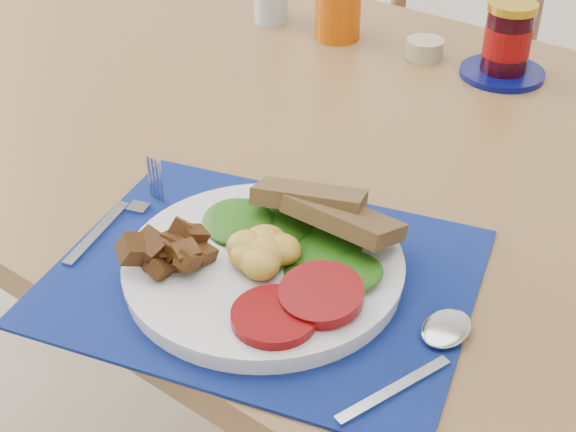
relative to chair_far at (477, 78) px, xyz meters
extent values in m
cube|color=brown|center=(-0.01, -0.73, 0.21)|extent=(1.40, 0.90, 0.04)
cylinder|color=brown|center=(-0.65, -0.34, -0.17)|extent=(0.06, 0.06, 0.71)
cube|color=brown|center=(0.01, 0.06, -0.14)|extent=(0.43, 0.41, 0.04)
cylinder|color=brown|center=(0.19, 0.18, -0.34)|extent=(0.03, 0.03, 0.36)
cylinder|color=brown|center=(-0.12, 0.23, -0.34)|extent=(0.03, 0.03, 0.36)
cylinder|color=brown|center=(0.14, -0.11, -0.34)|extent=(0.03, 0.03, 0.36)
cylinder|color=brown|center=(-0.17, -0.06, -0.34)|extent=(0.03, 0.03, 0.36)
cube|color=#040A32|center=(0.24, -1.03, 0.23)|extent=(0.49, 0.42, 0.00)
cylinder|color=silver|center=(0.24, -1.03, 0.24)|extent=(0.28, 0.28, 0.02)
ellipsoid|color=gold|center=(0.25, -1.03, 0.27)|extent=(0.07, 0.06, 0.03)
cylinder|color=#880409|center=(0.32, -1.07, 0.26)|extent=(0.08, 0.08, 0.01)
ellipsoid|color=#123E07|center=(0.25, -0.99, 0.26)|extent=(0.15, 0.09, 0.01)
cube|color=brown|center=(0.26, -0.95, 0.28)|extent=(0.13, 0.09, 0.04)
cube|color=#B2B5BA|center=(0.05, -1.08, 0.24)|extent=(0.05, 0.12, 0.00)
cube|color=#B2B5BA|center=(0.05, -1.00, 0.24)|extent=(0.04, 0.06, 0.00)
cube|color=#B2B5BA|center=(0.43, -1.08, 0.24)|extent=(0.05, 0.12, 0.00)
ellipsoid|color=#B2B5BA|center=(0.43, -0.99, 0.24)|extent=(0.04, 0.06, 0.01)
cylinder|color=#BD4B05|center=(-0.06, -0.47, 0.28)|extent=(0.07, 0.07, 0.10)
cylinder|color=tan|center=(0.10, -0.45, 0.24)|extent=(0.06, 0.06, 0.03)
cylinder|color=#050A54|center=(0.22, -0.44, 0.23)|extent=(0.13, 0.13, 0.01)
cylinder|color=black|center=(0.22, -0.44, 0.29)|extent=(0.07, 0.07, 0.09)
cylinder|color=maroon|center=(0.22, -0.44, 0.29)|extent=(0.07, 0.07, 0.04)
cylinder|color=#B4911E|center=(0.22, -0.44, 0.34)|extent=(0.07, 0.07, 0.01)
camera|label=1|loc=(0.64, -1.51, 0.74)|focal=50.00mm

